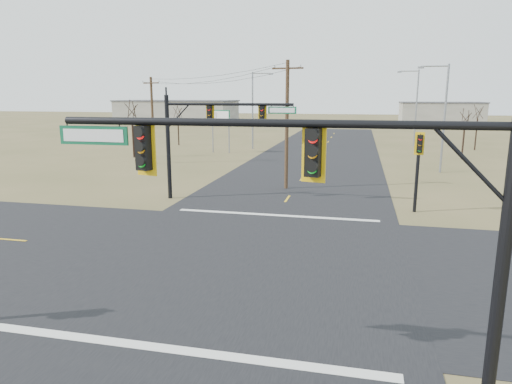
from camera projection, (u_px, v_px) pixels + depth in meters
ground at (245, 259)px, 19.87m from camera, size 320.00×320.00×0.00m
road_ew at (245, 259)px, 19.87m from camera, size 160.00×14.00×0.02m
road_ns at (245, 259)px, 19.87m from camera, size 14.00×160.00×0.02m
stop_bar_near at (179, 350)px, 12.71m from camera, size 12.00×0.40×0.01m
stop_bar_far at (276, 215)px, 27.02m from camera, size 12.00×0.40×0.01m
mast_arm_near at (324, 183)px, 9.99m from camera, size 10.34×0.52×6.99m
mast_arm_far at (210, 125)px, 29.95m from camera, size 8.84×0.43×7.02m
pedestal_signal_ne at (419, 155)px, 27.07m from camera, size 0.60×0.53×4.89m
utility_pole_near at (287, 123)px, 33.86m from camera, size 2.33×0.31×9.51m
utility_pole_far at (153, 119)px, 46.84m from camera, size 2.04×0.91×8.80m
highway_sign at (221, 122)px, 55.91m from camera, size 2.62×1.12×5.23m
streetlight_a at (442, 113)px, 41.08m from camera, size 2.71×0.32×9.72m
streetlight_b at (415, 104)px, 62.57m from camera, size 2.90×0.31×10.40m
streetlight_c at (254, 106)px, 59.70m from camera, size 2.78×0.36×9.95m
bare_tree_a at (132, 109)px, 51.31m from camera, size 3.48×3.48×6.86m
bare_tree_b at (178, 111)px, 64.20m from camera, size 2.82×2.82×5.98m
bare_tree_c at (466, 117)px, 50.09m from camera, size 3.08×3.08×5.88m
bare_tree_d at (478, 112)px, 58.33m from camera, size 2.90×2.90×6.09m
warehouse_left at (177, 113)px, 113.80m from camera, size 28.00×14.00×5.50m
warehouse_mid at (440, 113)px, 118.89m from camera, size 20.00×12.00×5.00m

